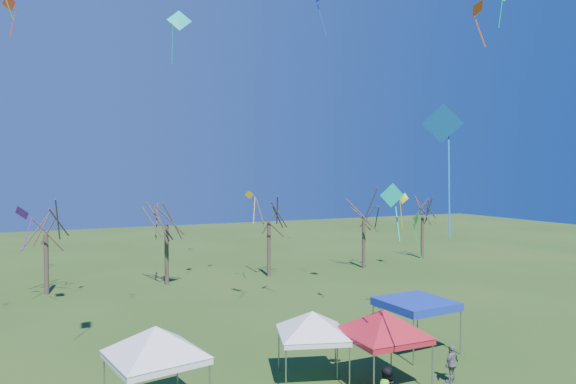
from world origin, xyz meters
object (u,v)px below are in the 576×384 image
(tent_white_mid, at_px, (312,316))
(person_grey, at_px, (452,364))
(tree_1, at_px, (46,213))
(tree_4, at_px, (364,201))
(tent_white_west, at_px, (156,332))
(tent_red, at_px, (384,315))
(tree_2, at_px, (166,203))
(tree_3, at_px, (269,204))
(tent_blue, at_px, (416,304))
(tree_5, at_px, (423,202))

(tent_white_mid, height_order, person_grey, tent_white_mid)
(tree_1, bearing_deg, tree_4, -1.42)
(tent_white_west, xyz_separation_m, tent_red, (8.77, -1.22, -0.09))
(tree_2, xyz_separation_m, tent_white_west, (-4.72, -21.56, -3.30))
(tent_white_west, height_order, tent_white_mid, tent_white_west)
(tree_3, height_order, tent_white_west, tree_3)
(tree_2, height_order, tent_white_west, tree_2)
(tree_3, bearing_deg, tent_white_west, -121.72)
(tree_4, xyz_separation_m, person_grey, (-10.90, -23.25, -5.28))
(tent_white_mid, bearing_deg, person_grey, -26.35)
(tent_white_mid, bearing_deg, tree_4, 52.31)
(tent_white_mid, bearing_deg, tent_blue, 10.64)
(tree_3, xyz_separation_m, tree_4, (9.32, -0.04, -0.02))
(tree_2, height_order, tent_blue, tree_2)
(tree_2, distance_m, tent_white_west, 22.32)
(tent_red, relative_size, tent_blue, 1.23)
(tree_5, relative_size, tent_blue, 2.25)
(tree_5, bearing_deg, tent_white_mid, -136.93)
(tent_white_west, xyz_separation_m, tent_white_mid, (6.43, 0.46, -0.29))
(tree_1, distance_m, person_grey, 28.77)
(tree_1, xyz_separation_m, tree_2, (8.40, -0.27, 0.50))
(tree_4, bearing_deg, tree_3, 179.74)
(tree_4, bearing_deg, tent_blue, -116.55)
(tree_5, xyz_separation_m, tent_white_mid, (-24.38, -22.79, -3.03))
(tent_red, bearing_deg, person_grey, -17.07)
(tree_3, bearing_deg, tree_1, 177.94)
(tree_5, distance_m, person_grey, 32.20)
(tree_5, height_order, tent_white_west, tree_5)
(tent_white_mid, xyz_separation_m, person_grey, (5.11, -2.53, -1.93))
(tent_white_west, height_order, person_grey, tent_white_west)
(tree_2, relative_size, person_grey, 5.26)
(tent_white_west, height_order, tent_red, tent_white_west)
(person_grey, bearing_deg, tent_white_mid, -44.67)
(tree_3, relative_size, tent_white_mid, 2.18)
(tent_white_mid, bearing_deg, tree_1, 115.32)
(tent_blue, bearing_deg, tree_2, 111.76)
(tree_4, relative_size, person_grey, 5.07)
(tent_white_mid, bearing_deg, tree_5, 43.07)
(tent_white_mid, bearing_deg, tent_white_west, -175.89)
(tent_blue, height_order, person_grey, tent_blue)
(tree_3, bearing_deg, tree_5, 6.52)
(tree_1, distance_m, tree_2, 8.42)
(tree_4, relative_size, tent_red, 1.93)
(tree_2, bearing_deg, tree_4, -1.22)
(person_grey, bearing_deg, tent_white_west, -28.48)
(tree_2, height_order, tent_white_mid, tree_2)
(tree_5, height_order, tent_red, tree_5)
(tree_3, height_order, person_grey, tree_3)
(tent_blue, xyz_separation_m, person_grey, (-1.14, -3.70, -1.48))
(tree_3, distance_m, tent_white_mid, 22.07)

